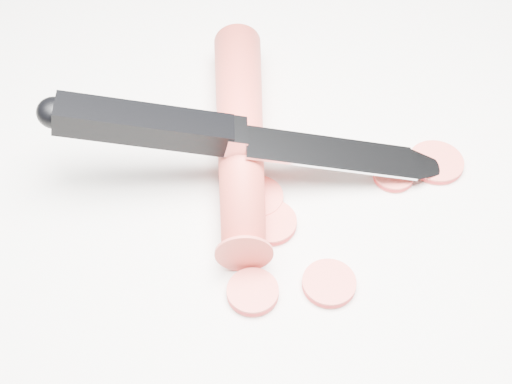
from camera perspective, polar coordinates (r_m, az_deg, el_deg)
ground at (r=0.51m, az=2.04°, el=1.39°), size 2.40×2.40×0.00m
carrot at (r=0.51m, az=-1.27°, el=4.61°), size 0.14×0.19×0.03m
carrot_slice_0 at (r=0.53m, az=14.20°, el=2.31°), size 0.04×0.04×0.01m
carrot_slice_1 at (r=0.52m, az=10.94°, el=1.28°), size 0.03×0.03×0.01m
carrot_slice_2 at (r=0.50m, az=0.06°, el=-0.49°), size 0.04×0.04×0.01m
carrot_slice_3 at (r=0.45m, az=-0.26°, el=-8.01°), size 0.03×0.03×0.01m
carrot_slice_4 at (r=0.46m, az=5.87°, el=-7.29°), size 0.03×0.03×0.01m
carrot_slice_5 at (r=0.48m, az=1.13°, el=-2.46°), size 0.04×0.04×0.01m
kitchen_knife at (r=0.49m, az=0.33°, el=4.51°), size 0.27×0.18×0.08m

